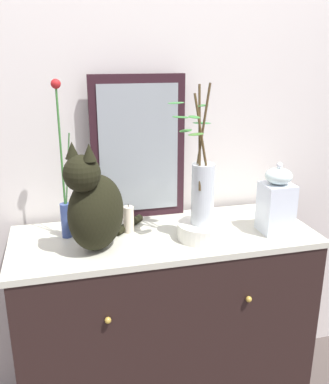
{
  "coord_description": "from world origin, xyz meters",
  "views": [
    {
      "loc": [
        -0.4,
        -1.54,
        1.6
      ],
      "look_at": [
        0.0,
        0.0,
        1.08
      ],
      "focal_mm": 39.59,
      "sensor_mm": 36.0,
      "label": 1
    }
  ],
  "objects_px": {
    "sideboard": "(165,327)",
    "cat_sitting": "(94,206)",
    "mirror_leaning": "(138,149)",
    "vase_slim_green": "(65,196)",
    "candle_pillar": "(129,219)",
    "jar_lidded_porcelain": "(276,201)",
    "vase_glass_clear": "(202,188)",
    "bowl_porcelain": "(202,231)"
  },
  "relations": [
    {
      "from": "mirror_leaning",
      "to": "candle_pillar",
      "type": "bearing_deg",
      "value": -115.65
    },
    {
      "from": "sideboard",
      "to": "cat_sitting",
      "type": "relative_size",
      "value": 2.94
    },
    {
      "from": "vase_glass_clear",
      "to": "jar_lidded_porcelain",
      "type": "xyz_separation_m",
      "value": [
        0.32,
        -0.01,
        -0.08
      ]
    },
    {
      "from": "bowl_porcelain",
      "to": "jar_lidded_porcelain",
      "type": "bearing_deg",
      "value": -1.74
    },
    {
      "from": "mirror_leaning",
      "to": "vase_slim_green",
      "type": "relative_size",
      "value": 1.01
    },
    {
      "from": "vase_slim_green",
      "to": "candle_pillar",
      "type": "height_order",
      "value": "vase_slim_green"
    },
    {
      "from": "vase_glass_clear",
      "to": "jar_lidded_porcelain",
      "type": "distance_m",
      "value": 0.33
    },
    {
      "from": "jar_lidded_porcelain",
      "to": "candle_pillar",
      "type": "height_order",
      "value": "jar_lidded_porcelain"
    },
    {
      "from": "vase_slim_green",
      "to": "cat_sitting",
      "type": "bearing_deg",
      "value": -54.95
    },
    {
      "from": "candle_pillar",
      "to": "sideboard",
      "type": "bearing_deg",
      "value": -22.45
    },
    {
      "from": "vase_slim_green",
      "to": "sideboard",
      "type": "bearing_deg",
      "value": -10.4
    },
    {
      "from": "sideboard",
      "to": "cat_sitting",
      "type": "height_order",
      "value": "cat_sitting"
    },
    {
      "from": "bowl_porcelain",
      "to": "jar_lidded_porcelain",
      "type": "relative_size",
      "value": 0.66
    },
    {
      "from": "mirror_leaning",
      "to": "vase_slim_green",
      "type": "bearing_deg",
      "value": -155.48
    },
    {
      "from": "mirror_leaning",
      "to": "vase_slim_green",
      "type": "height_order",
      "value": "mirror_leaning"
    },
    {
      "from": "sideboard",
      "to": "candle_pillar",
      "type": "relative_size",
      "value": 10.1
    },
    {
      "from": "mirror_leaning",
      "to": "jar_lidded_porcelain",
      "type": "xyz_separation_m",
      "value": [
        0.51,
        -0.31,
        -0.18
      ]
    },
    {
      "from": "sideboard",
      "to": "jar_lidded_porcelain",
      "type": "xyz_separation_m",
      "value": [
        0.45,
        -0.09,
        0.58
      ]
    },
    {
      "from": "bowl_porcelain",
      "to": "candle_pillar",
      "type": "height_order",
      "value": "candle_pillar"
    },
    {
      "from": "mirror_leaning",
      "to": "jar_lidded_porcelain",
      "type": "bearing_deg",
      "value": -31.36
    },
    {
      "from": "bowl_porcelain",
      "to": "candle_pillar",
      "type": "distance_m",
      "value": 0.3
    },
    {
      "from": "sideboard",
      "to": "bowl_porcelain",
      "type": "distance_m",
      "value": 0.51
    },
    {
      "from": "sideboard",
      "to": "candle_pillar",
      "type": "bearing_deg",
      "value": 157.55
    },
    {
      "from": "vase_slim_green",
      "to": "candle_pillar",
      "type": "relative_size",
      "value": 5.06
    },
    {
      "from": "vase_glass_clear",
      "to": "sideboard",
      "type": "bearing_deg",
      "value": 148.43
    },
    {
      "from": "sideboard",
      "to": "vase_glass_clear",
      "type": "distance_m",
      "value": 0.68
    },
    {
      "from": "cat_sitting",
      "to": "vase_slim_green",
      "type": "bearing_deg",
      "value": 125.05
    },
    {
      "from": "cat_sitting",
      "to": "candle_pillar",
      "type": "bearing_deg",
      "value": 42.0
    },
    {
      "from": "candle_pillar",
      "to": "vase_glass_clear",
      "type": "bearing_deg",
      "value": -27.04
    },
    {
      "from": "bowl_porcelain",
      "to": "jar_lidded_porcelain",
      "type": "distance_m",
      "value": 0.33
    },
    {
      "from": "vase_glass_clear",
      "to": "jar_lidded_porcelain",
      "type": "relative_size",
      "value": 1.82
    },
    {
      "from": "vase_slim_green",
      "to": "vase_glass_clear",
      "type": "bearing_deg",
      "value": -16.25
    },
    {
      "from": "mirror_leaning",
      "to": "cat_sitting",
      "type": "bearing_deg",
      "value": -127.3
    },
    {
      "from": "candle_pillar",
      "to": "cat_sitting",
      "type": "bearing_deg",
      "value": -138.0
    },
    {
      "from": "bowl_porcelain",
      "to": "vase_slim_green",
      "type": "bearing_deg",
      "value": 163.81
    },
    {
      "from": "sideboard",
      "to": "mirror_leaning",
      "type": "height_order",
      "value": "mirror_leaning"
    },
    {
      "from": "jar_lidded_porcelain",
      "to": "vase_glass_clear",
      "type": "bearing_deg",
      "value": 178.22
    },
    {
      "from": "bowl_porcelain",
      "to": "vase_glass_clear",
      "type": "relative_size",
      "value": 0.36
    },
    {
      "from": "cat_sitting",
      "to": "vase_slim_green",
      "type": "height_order",
      "value": "vase_slim_green"
    },
    {
      "from": "bowl_porcelain",
      "to": "cat_sitting",
      "type": "bearing_deg",
      "value": 179.33
    },
    {
      "from": "bowl_porcelain",
      "to": "vase_glass_clear",
      "type": "height_order",
      "value": "vase_glass_clear"
    },
    {
      "from": "sideboard",
      "to": "vase_glass_clear",
      "type": "relative_size",
      "value": 2.29
    }
  ]
}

